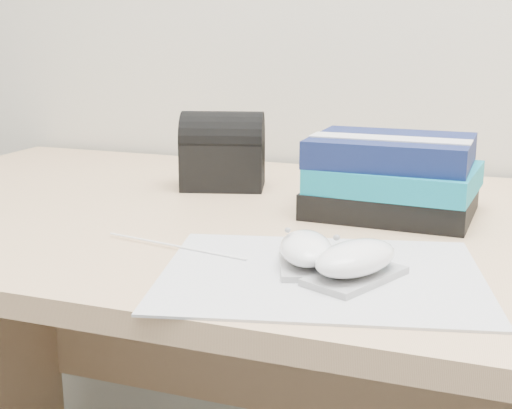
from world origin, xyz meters
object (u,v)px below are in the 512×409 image
(mouse_rear, at_px, (306,251))
(mouse_front, at_px, (356,261))
(book_stack, at_px, (392,176))
(pouch, at_px, (223,151))
(desk, at_px, (332,351))

(mouse_rear, distance_m, mouse_front, 0.07)
(book_stack, bearing_deg, mouse_rear, -99.44)
(pouch, bearing_deg, mouse_rear, -54.98)
(mouse_front, bearing_deg, desk, 107.62)
(mouse_rear, bearing_deg, pouch, 125.02)
(mouse_rear, relative_size, mouse_front, 0.91)
(mouse_front, bearing_deg, book_stack, 92.73)
(book_stack, bearing_deg, desk, -176.88)
(book_stack, distance_m, pouch, 0.31)
(mouse_front, height_order, book_stack, book_stack)
(desk, bearing_deg, mouse_rear, -83.10)
(desk, xyz_separation_m, book_stack, (0.08, 0.00, 0.29))
(desk, relative_size, pouch, 9.96)
(mouse_rear, xyz_separation_m, pouch, (-0.26, 0.37, 0.04))
(desk, height_order, mouse_front, mouse_front)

